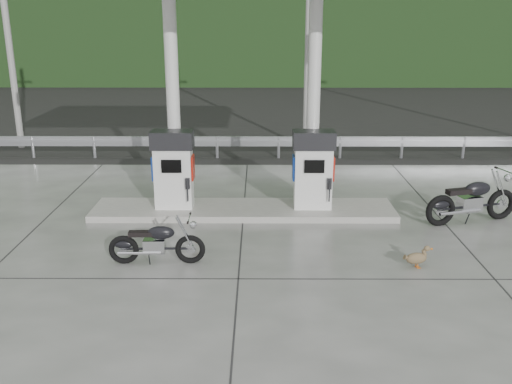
{
  "coord_description": "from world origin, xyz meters",
  "views": [
    {
      "loc": [
        0.35,
        -10.1,
        4.44
      ],
      "look_at": [
        0.3,
        1.0,
        1.0
      ],
      "focal_mm": 40.0,
      "sensor_mm": 36.0,
      "label": 1
    }
  ],
  "objects_px": {
    "gas_pump_right": "(313,170)",
    "motorcycle_right": "(472,201)",
    "duck": "(416,259)",
    "motorcycle_left": "(157,243)",
    "gas_pump_left": "(173,170)"
  },
  "relations": [
    {
      "from": "gas_pump_right",
      "to": "motorcycle_left",
      "type": "bearing_deg",
      "value": -137.89
    },
    {
      "from": "motorcycle_left",
      "to": "duck",
      "type": "xyz_separation_m",
      "value": [
        4.77,
        -0.18,
        -0.22
      ]
    },
    {
      "from": "gas_pump_right",
      "to": "motorcycle_left",
      "type": "xyz_separation_m",
      "value": [
        -3.13,
        -2.83,
        -0.65
      ]
    },
    {
      "from": "gas_pump_right",
      "to": "motorcycle_right",
      "type": "bearing_deg",
      "value": -9.59
    },
    {
      "from": "gas_pump_left",
      "to": "gas_pump_right",
      "type": "xyz_separation_m",
      "value": [
        3.2,
        0.0,
        0.0
      ]
    },
    {
      "from": "gas_pump_left",
      "to": "motorcycle_left",
      "type": "height_order",
      "value": "gas_pump_left"
    },
    {
      "from": "motorcycle_right",
      "to": "duck",
      "type": "height_order",
      "value": "motorcycle_right"
    },
    {
      "from": "duck",
      "to": "gas_pump_right",
      "type": "bearing_deg",
      "value": 106.75
    },
    {
      "from": "gas_pump_left",
      "to": "gas_pump_right",
      "type": "bearing_deg",
      "value": 0.0
    },
    {
      "from": "gas_pump_left",
      "to": "duck",
      "type": "bearing_deg",
      "value": -31.88
    },
    {
      "from": "motorcycle_right",
      "to": "duck",
      "type": "bearing_deg",
      "value": -143.49
    },
    {
      "from": "gas_pump_right",
      "to": "motorcycle_right",
      "type": "relative_size",
      "value": 0.85
    },
    {
      "from": "gas_pump_left",
      "to": "motorcycle_left",
      "type": "bearing_deg",
      "value": -88.6
    },
    {
      "from": "motorcycle_left",
      "to": "gas_pump_right",
      "type": "bearing_deg",
      "value": 40.95
    },
    {
      "from": "gas_pump_right",
      "to": "motorcycle_right",
      "type": "height_order",
      "value": "gas_pump_right"
    }
  ]
}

